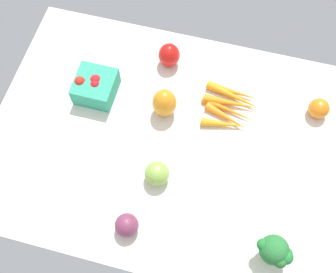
{
  "coord_description": "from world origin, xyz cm",
  "views": [
    {
      "loc": [
        -11.95,
        46.27,
        109.16
      ],
      "look_at": [
        0.0,
        0.0,
        4.0
      ],
      "focal_mm": 43.11,
      "sensor_mm": 36.0,
      "label": 1
    }
  ],
  "objects_px": {
    "red_onion_center": "(127,225)",
    "heirloom_tomato_green": "(156,173)",
    "heirloom_tomato_orange": "(319,108)",
    "berry_basket": "(95,86)",
    "bell_pepper_orange": "(164,103)",
    "carrot_bunch": "(230,106)",
    "broccoli_head": "(275,251)",
    "bell_pepper_red": "(169,55)"
  },
  "relations": [
    {
      "from": "heirloom_tomato_green",
      "to": "carrot_bunch",
      "type": "bearing_deg",
      "value": -120.17
    },
    {
      "from": "berry_basket",
      "to": "carrot_bunch",
      "type": "height_order",
      "value": "berry_basket"
    },
    {
      "from": "red_onion_center",
      "to": "heirloom_tomato_green",
      "type": "bearing_deg",
      "value": -103.77
    },
    {
      "from": "bell_pepper_orange",
      "to": "heirloom_tomato_green",
      "type": "bearing_deg",
      "value": 98.77
    },
    {
      "from": "red_onion_center",
      "to": "heirloom_tomato_orange",
      "type": "height_order",
      "value": "red_onion_center"
    },
    {
      "from": "heirloom_tomato_orange",
      "to": "carrot_bunch",
      "type": "height_order",
      "value": "heirloom_tomato_orange"
    },
    {
      "from": "red_onion_center",
      "to": "carrot_bunch",
      "type": "distance_m",
      "value": 0.46
    },
    {
      "from": "heirloom_tomato_orange",
      "to": "heirloom_tomato_green",
      "type": "xyz_separation_m",
      "value": [
        0.41,
        0.31,
        0.0
      ]
    },
    {
      "from": "broccoli_head",
      "to": "heirloom_tomato_green",
      "type": "height_order",
      "value": "broccoli_head"
    },
    {
      "from": "red_onion_center",
      "to": "bell_pepper_orange",
      "type": "bearing_deg",
      "value": -90.91
    },
    {
      "from": "heirloom_tomato_orange",
      "to": "carrot_bunch",
      "type": "bearing_deg",
      "value": 10.57
    },
    {
      "from": "heirloom_tomato_green",
      "to": "broccoli_head",
      "type": "bearing_deg",
      "value": 158.71
    },
    {
      "from": "bell_pepper_red",
      "to": "heirloom_tomato_green",
      "type": "bearing_deg",
      "value": 99.29
    },
    {
      "from": "bell_pepper_red",
      "to": "bell_pepper_orange",
      "type": "xyz_separation_m",
      "value": [
        -0.03,
        0.17,
        0.01
      ]
    },
    {
      "from": "bell_pepper_red",
      "to": "carrot_bunch",
      "type": "distance_m",
      "value": 0.25
    },
    {
      "from": "red_onion_center",
      "to": "bell_pepper_red",
      "type": "height_order",
      "value": "bell_pepper_red"
    },
    {
      "from": "berry_basket",
      "to": "heirloom_tomato_orange",
      "type": "bearing_deg",
      "value": -171.7
    },
    {
      "from": "bell_pepper_red",
      "to": "heirloom_tomato_green",
      "type": "distance_m",
      "value": 0.39
    },
    {
      "from": "carrot_bunch",
      "to": "red_onion_center",
      "type": "bearing_deg",
      "value": 65.39
    },
    {
      "from": "heirloom_tomato_green",
      "to": "carrot_bunch",
      "type": "height_order",
      "value": "heirloom_tomato_green"
    },
    {
      "from": "heirloom_tomato_orange",
      "to": "heirloom_tomato_green",
      "type": "height_order",
      "value": "heirloom_tomato_green"
    },
    {
      "from": "berry_basket",
      "to": "heirloom_tomato_green",
      "type": "relative_size",
      "value": 1.71
    },
    {
      "from": "heirloom_tomato_green",
      "to": "carrot_bunch",
      "type": "distance_m",
      "value": 0.31
    },
    {
      "from": "red_onion_center",
      "to": "heirloom_tomato_green",
      "type": "xyz_separation_m",
      "value": [
        -0.04,
        -0.15,
        0.0
      ]
    },
    {
      "from": "berry_basket",
      "to": "bell_pepper_red",
      "type": "height_order",
      "value": "same"
    },
    {
      "from": "berry_basket",
      "to": "bell_pepper_orange",
      "type": "relative_size",
      "value": 1.16
    },
    {
      "from": "heirloom_tomato_orange",
      "to": "bell_pepper_orange",
      "type": "xyz_separation_m",
      "value": [
        0.44,
        0.11,
        0.02
      ]
    },
    {
      "from": "broccoli_head",
      "to": "bell_pepper_red",
      "type": "distance_m",
      "value": 0.65
    },
    {
      "from": "bell_pepper_orange",
      "to": "carrot_bunch",
      "type": "distance_m",
      "value": 0.2
    },
    {
      "from": "broccoli_head",
      "to": "carrot_bunch",
      "type": "xyz_separation_m",
      "value": [
        0.18,
        -0.4,
        -0.05
      ]
    },
    {
      "from": "red_onion_center",
      "to": "heirloom_tomato_orange",
      "type": "bearing_deg",
      "value": -133.59
    },
    {
      "from": "red_onion_center",
      "to": "bell_pepper_orange",
      "type": "xyz_separation_m",
      "value": [
        -0.01,
        -0.36,
        0.02
      ]
    },
    {
      "from": "bell_pepper_orange",
      "to": "carrot_bunch",
      "type": "height_order",
      "value": "bell_pepper_orange"
    },
    {
      "from": "bell_pepper_red",
      "to": "heirloom_tomato_orange",
      "type": "bearing_deg",
      "value": 171.97
    },
    {
      "from": "berry_basket",
      "to": "carrot_bunch",
      "type": "xyz_separation_m",
      "value": [
        -0.4,
        -0.05,
        -0.02
      ]
    },
    {
      "from": "broccoli_head",
      "to": "heirloom_tomato_green",
      "type": "distance_m",
      "value": 0.36
    },
    {
      "from": "heirloom_tomato_orange",
      "to": "bell_pepper_red",
      "type": "relative_size",
      "value": 0.75
    },
    {
      "from": "berry_basket",
      "to": "bell_pepper_orange",
      "type": "height_order",
      "value": "bell_pepper_orange"
    },
    {
      "from": "bell_pepper_red",
      "to": "bell_pepper_orange",
      "type": "relative_size",
      "value": 0.8
    },
    {
      "from": "berry_basket",
      "to": "broccoli_head",
      "type": "relative_size",
      "value": 1.12
    },
    {
      "from": "berry_basket",
      "to": "heirloom_tomato_green",
      "type": "distance_m",
      "value": 0.33
    },
    {
      "from": "red_onion_center",
      "to": "bell_pepper_red",
      "type": "distance_m",
      "value": 0.54
    }
  ]
}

